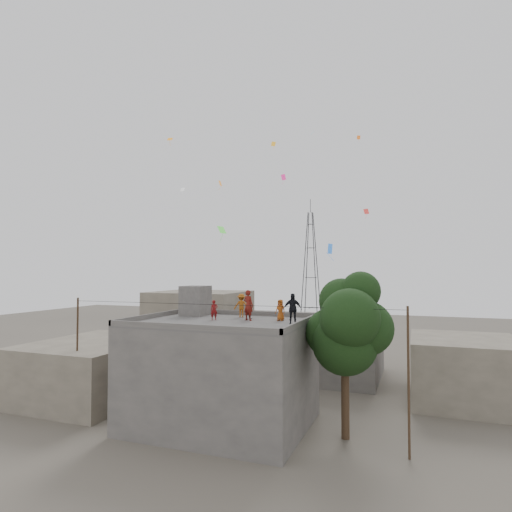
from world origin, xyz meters
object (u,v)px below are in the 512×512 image
Objects in this scene: transmission_tower at (311,271)px; stair_head_box at (195,301)px; person_dark_adult at (292,309)px; person_red_adult at (248,305)px; tree at (348,326)px.

stair_head_box is at bearing -88.77° from transmission_tower.
transmission_tower is 41.02m from person_dark_adult.
person_red_adult is at bearing 144.46° from person_dark_adult.
transmission_tower is at bearing 106.09° from tree.
tree is (10.57, -2.00, -1.00)m from stair_head_box.
stair_head_box is at bearing -0.43° from person_red_adult.
transmission_tower is 10.78× the size of person_red_adult.
person_dark_adult is (-2.97, -0.70, 0.88)m from tree.
person_dark_adult is (8.40, -40.10, -2.09)m from transmission_tower.
person_dark_adult is (7.60, -2.70, -0.12)m from stair_head_box.
person_dark_adult is at bearing -166.81° from tree.
stair_head_box is 37.46m from transmission_tower.
person_red_adult is (5.28, -38.94, -2.04)m from transmission_tower.
stair_head_box is 8.07m from person_dark_adult.
person_red_adult is (-6.08, 0.47, 0.92)m from tree.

